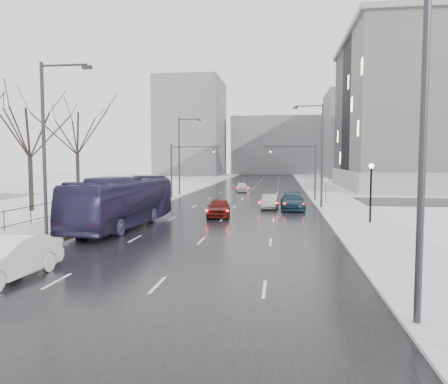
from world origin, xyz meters
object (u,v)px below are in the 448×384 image
at_px(streetlight_r_mid, 320,150).
at_px(streetlight_l_near, 48,143).
at_px(mast_signal_right, 306,165).
at_px(sedan_center_near, 219,207).
at_px(streetlight_l_far, 181,152).
at_px(no_uturn_sign, 326,183).
at_px(bus, 122,202).
at_px(sedan_right_near, 270,202).
at_px(tree_park_d, 32,212).
at_px(tree_park_e, 79,201).
at_px(sedan_right_far, 293,201).
at_px(streetlight_r_near, 414,127).
at_px(mast_signal_left, 180,165).
at_px(sedan_center_far, 242,187).
at_px(lamppost_r_mid, 371,184).
at_px(sedan_left_near, 5,259).

height_order(streetlight_r_mid, streetlight_l_near, same).
distance_m(mast_signal_right, sedan_center_near, 17.63).
bearing_deg(streetlight_l_far, no_uturn_sign, -24.73).
height_order(bus, sedan_right_near, bus).
relative_size(tree_park_d, tree_park_e, 0.93).
bearing_deg(streetlight_r_mid, bus, -136.40).
xyz_separation_m(sedan_center_near, sedan_right_far, (6.13, 5.99, 0.01)).
distance_m(tree_park_d, streetlight_r_near, 35.80).
xyz_separation_m(tree_park_e, sedan_center_near, (17.70, -11.46, 0.81)).
height_order(tree_park_d, mast_signal_left, mast_signal_left).
height_order(sedan_right_near, sedan_center_far, sedan_center_far).
bearing_deg(streetlight_r_near, streetlight_l_near, 148.52).
bearing_deg(streetlight_l_near, sedan_right_near, 58.38).
relative_size(no_uturn_sign, sedan_right_far, 0.51).
height_order(mast_signal_right, mast_signal_left, same).
bearing_deg(mast_signal_left, streetlight_r_near, -67.82).
relative_size(streetlight_l_far, no_uturn_sign, 3.70).
bearing_deg(tree_park_d, streetlight_r_mid, 13.01).
relative_size(lamppost_r_mid, bus, 0.34).
xyz_separation_m(lamppost_r_mid, mast_signal_right, (-3.67, 18.00, 1.16)).
bearing_deg(sedan_right_near, streetlight_l_far, 135.07).
distance_m(tree_park_d, streetlight_l_near, 17.90).
bearing_deg(mast_signal_left, sedan_right_far, -36.15).
bearing_deg(tree_park_e, lamppost_r_mid, -25.62).
bearing_deg(tree_park_e, sedan_right_near, -13.11).
bearing_deg(lamppost_r_mid, bus, -167.65).
height_order(tree_park_e, mast_signal_left, tree_park_e).
height_order(tree_park_d, streetlight_l_far, streetlight_l_far).
bearing_deg(lamppost_r_mid, tree_park_e, 154.38).
relative_size(streetlight_r_near, sedan_center_near, 2.22).
xyz_separation_m(sedan_left_near, sedan_right_far, (11.63, 25.75, -0.09)).
height_order(mast_signal_left, sedan_right_near, mast_signal_left).
distance_m(mast_signal_right, mast_signal_left, 14.65).
bearing_deg(no_uturn_sign, streetlight_r_mid, -104.48).
bearing_deg(sedan_right_far, mast_signal_right, 78.00).
xyz_separation_m(streetlight_r_mid, streetlight_l_far, (-16.33, 12.00, 0.00)).
bearing_deg(lamppost_r_mid, streetlight_l_far, 131.06).
bearing_deg(sedan_right_far, no_uturn_sign, 55.02).
bearing_deg(sedan_left_near, streetlight_r_mid, 66.79).
height_order(tree_park_d, streetlight_r_near, streetlight_r_near).
bearing_deg(sedan_center_far, mast_signal_right, -62.38).
bearing_deg(sedan_center_far, tree_park_d, -130.53).
xyz_separation_m(sedan_right_near, sedan_right_far, (2.13, -0.41, 0.09)).
bearing_deg(streetlight_r_mid, mast_signal_right, 96.00).
bearing_deg(no_uturn_sign, bus, -131.10).
bearing_deg(streetlight_r_near, bus, 131.79).
distance_m(sedan_center_near, sedan_right_near, 7.55).
bearing_deg(streetlight_l_far, sedan_center_far, 47.59).
bearing_deg(no_uturn_sign, streetlight_l_far, 155.27).
distance_m(streetlight_r_mid, streetlight_l_near, 25.82).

